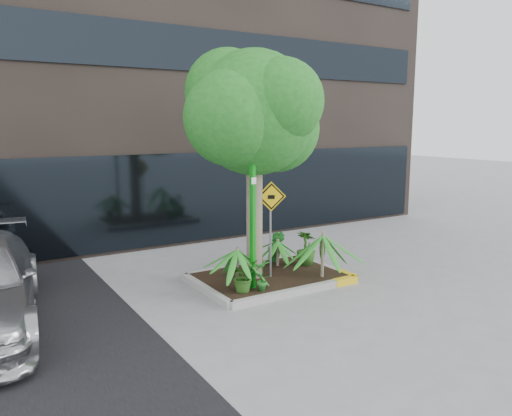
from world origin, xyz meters
TOP-DOWN VIEW (x-y plane):
  - ground at (0.00, 0.00)m, footprint 80.00×80.00m
  - building at (0.50, 8.50)m, footprint 18.00×8.00m
  - planter at (0.23, 0.27)m, footprint 3.35×2.36m
  - tree at (-0.16, 0.37)m, footprint 3.42×3.04m
  - palm_front at (1.13, -0.45)m, footprint 1.14×1.14m
  - palm_left at (-0.87, -0.13)m, footprint 0.98×0.98m
  - palm_back at (0.76, 0.78)m, footprint 0.74×0.74m
  - shrub_a at (-0.88, -0.37)m, footprint 0.77×0.77m
  - shrub_b at (1.41, 0.51)m, footprint 0.63×0.63m
  - shrub_c at (-0.53, -0.55)m, footprint 0.40×0.40m
  - shrub_d at (0.96, 1.15)m, footprint 0.61×0.61m
  - street_sign_post at (-0.56, -0.23)m, footprint 1.07×0.90m
  - cattle_sign at (0.16, 0.18)m, footprint 0.61×0.28m

SIDE VIEW (x-z plane):
  - ground at x=0.00m, z-range 0.00..0.00m
  - planter at x=0.23m, z-range 0.03..0.18m
  - shrub_a at x=-0.88m, z-range 0.15..0.79m
  - shrub_c at x=-0.53m, z-range 0.15..0.83m
  - shrub_d at x=0.96m, z-range 0.15..0.93m
  - shrub_b at x=1.41m, z-range 0.15..0.99m
  - palm_back at x=0.76m, z-range 0.35..1.17m
  - palm_left at x=-0.87m, z-range 0.42..1.51m
  - palm_front at x=1.13m, z-range 0.46..1.72m
  - cattle_sign at x=0.16m, z-range 0.53..2.66m
  - street_sign_post at x=-0.56m, z-range 0.37..3.49m
  - tree at x=-0.16m, z-range 1.18..6.32m
  - building at x=0.50m, z-range 0.00..15.00m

